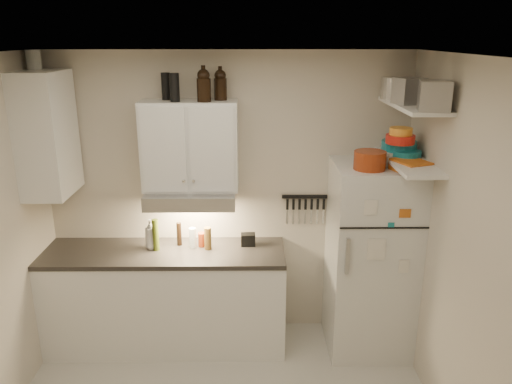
{
  "coord_description": "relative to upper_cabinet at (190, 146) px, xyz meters",
  "views": [
    {
      "loc": [
        0.21,
        -2.79,
        2.72
      ],
      "look_at": [
        0.25,
        0.9,
        1.55
      ],
      "focal_mm": 35.0,
      "sensor_mm": 36.0,
      "label": 1
    }
  ],
  "objects": [
    {
      "name": "range_hood",
      "position": [
        0.0,
        -0.06,
        -0.44
      ],
      "size": [
        0.76,
        0.46,
        0.12
      ],
      "primitive_type": "cube",
      "color": "silver",
      "rests_on": "back_wall"
    },
    {
      "name": "thermos_b",
      "position": [
        -0.19,
        0.05,
        0.49
      ],
      "size": [
        0.1,
        0.1,
        0.22
      ],
      "primitive_type": "cylinder",
      "rotation": [
        0.0,
        0.0,
        -0.43
      ],
      "color": "black",
      "rests_on": "upper_cabinet"
    },
    {
      "name": "soap_bottle",
      "position": [
        -0.37,
        -0.07,
        -0.76
      ],
      "size": [
        0.14,
        0.14,
        0.3
      ],
      "primitive_type": "imported",
      "rotation": [
        0.0,
        0.0,
        0.25
      ],
      "color": "white",
      "rests_on": "countertop"
    },
    {
      "name": "countertop",
      "position": [
        -0.25,
        -0.14,
        -0.93
      ],
      "size": [
        2.1,
        0.62,
        0.04
      ],
      "primitive_type": "cube",
      "color": "#2B2725",
      "rests_on": "base_cabinet"
    },
    {
      "name": "shelf_hi",
      "position": [
        1.75,
        -0.31,
        0.38
      ],
      "size": [
        0.3,
        0.95,
        0.03
      ],
      "primitive_type": "cube",
      "color": "white",
      "rests_on": "right_wall"
    },
    {
      "name": "oil_bottle",
      "position": [
        -0.32,
        -0.12,
        -0.76
      ],
      "size": [
        0.06,
        0.06,
        0.28
      ],
      "primitive_type": "cylinder",
      "rotation": [
        0.0,
        0.0,
        0.17
      ],
      "color": "#495816",
      "rests_on": "countertop"
    },
    {
      "name": "pepper_mill",
      "position": [
        0.13,
        -0.1,
        -0.8
      ],
      "size": [
        0.08,
        0.08,
        0.2
      ],
      "primitive_type": "cylinder",
      "rotation": [
        0.0,
        0.0,
        -0.24
      ],
      "color": "brown",
      "rests_on": "countertop"
    },
    {
      "name": "dutch_oven",
      "position": [
        1.45,
        -0.32,
        -0.05
      ],
      "size": [
        0.29,
        0.29,
        0.15
      ],
      "primitive_type": "cylinder",
      "rotation": [
        0.0,
        0.0,
        0.16
      ],
      "color": "maroon",
      "rests_on": "fridge"
    },
    {
      "name": "vinegar_bottle",
      "position": [
        -0.13,
        -0.01,
        -0.8
      ],
      "size": [
        0.05,
        0.05,
        0.21
      ],
      "primitive_type": "cylinder",
      "rotation": [
        0.0,
        0.0,
        0.25
      ],
      "color": "black",
      "rests_on": "countertop"
    },
    {
      "name": "growler_b",
      "position": [
        0.26,
        0.04,
        0.5
      ],
      "size": [
        0.12,
        0.12,
        0.25
      ],
      "primitive_type": null,
      "rotation": [
        0.0,
        0.0,
        -0.1
      ],
      "color": "black",
      "rests_on": "upper_cabinet"
    },
    {
      "name": "red_jar",
      "position": [
        0.07,
        -0.04,
        -0.84
      ],
      "size": [
        0.07,
        0.07,
        0.13
      ],
      "primitive_type": "cylinder",
      "rotation": [
        0.0,
        0.0,
        0.05
      ],
      "color": "maroon",
      "rests_on": "countertop"
    },
    {
      "name": "plates",
      "position": [
        1.76,
        -0.24,
        -0.02
      ],
      "size": [
        0.26,
        0.26,
        0.06
      ],
      "primitive_type": "cylinder",
      "rotation": [
        0.0,
        0.0,
        -0.12
      ],
      "color": "#17747E",
      "rests_on": "shelf_lo"
    },
    {
      "name": "stock_pot",
      "position": [
        1.7,
        -0.0,
        0.48
      ],
      "size": [
        0.32,
        0.32,
        0.17
      ],
      "primitive_type": "cylinder",
      "rotation": [
        0.0,
        0.0,
        0.4
      ],
      "color": "silver",
      "rests_on": "shelf_hi"
    },
    {
      "name": "bowl_yellow",
      "position": [
        1.7,
        -0.23,
        0.16
      ],
      "size": [
        0.18,
        0.18,
        0.06
      ],
      "primitive_type": "cylinder",
      "color": "orange",
      "rests_on": "bowl_orange"
    },
    {
      "name": "tin_b",
      "position": [
        1.77,
        -0.69,
        0.49
      ],
      "size": [
        0.25,
        0.25,
        0.2
      ],
      "primitive_type": "cube",
      "rotation": [
        0.0,
        0.0,
        -0.23
      ],
      "color": "#AAAAAD",
      "rests_on": "shelf_hi"
    },
    {
      "name": "fridge",
      "position": [
        1.55,
        -0.18,
        -0.98
      ],
      "size": [
        0.7,
        0.68,
        1.7
      ],
      "primitive_type": "cube",
      "color": "silver",
      "rests_on": "floor"
    },
    {
      "name": "base_cabinet",
      "position": [
        -0.25,
        -0.14,
        -1.39
      ],
      "size": [
        2.1,
        0.6,
        0.88
      ],
      "primitive_type": "cube",
      "color": "white",
      "rests_on": "floor"
    },
    {
      "name": "side_cabinet",
      "position": [
        -1.14,
        -0.14,
        0.12
      ],
      "size": [
        0.33,
        0.55,
        1.0
      ],
      "primitive_type": "cube",
      "color": "white",
      "rests_on": "left_wall"
    },
    {
      "name": "caddy",
      "position": [
        0.48,
        -0.02,
        -0.85
      ],
      "size": [
        0.13,
        0.09,
        0.11
      ],
      "primitive_type": "cube",
      "rotation": [
        0.0,
        0.0,
        0.02
      ],
      "color": "black",
      "rests_on": "countertop"
    },
    {
      "name": "clear_bottle",
      "position": [
        -0.0,
        -0.06,
        -0.81
      ],
      "size": [
        0.08,
        0.08,
        0.18
      ],
      "primitive_type": "cylinder",
      "rotation": [
        0.0,
        0.0,
        0.41
      ],
      "color": "silver",
      "rests_on": "countertop"
    },
    {
      "name": "spice_jar",
      "position": [
        1.62,
        -0.23,
        -0.07
      ],
      "size": [
        0.09,
        0.09,
        0.11
      ],
      "primitive_type": "cylinder",
      "rotation": [
        0.0,
        0.0,
        -0.33
      ],
      "color": "silver",
      "rests_on": "fridge"
    },
    {
      "name": "thermos_a",
      "position": [
        -0.1,
        -0.07,
        0.49
      ],
      "size": [
        0.1,
        0.1,
        0.23
      ],
      "primitive_type": "cylinder",
      "rotation": [
        0.0,
        0.0,
        0.43
      ],
      "color": "black",
      "rests_on": "upper_cabinet"
    },
    {
      "name": "side_jar",
      "position": [
        -1.21,
        -0.02,
        0.7
      ],
      "size": [
        0.15,
        0.15,
        0.15
      ],
      "primitive_type": "cylinder",
      "rotation": [
        0.0,
        0.0,
        -0.36
      ],
      "color": "silver",
      "rests_on": "side_cabinet"
    },
    {
      "name": "right_wall",
      "position": [
        1.91,
        -1.33,
        -0.53
      ],
      "size": [
        0.02,
        3.0,
        2.6
      ],
      "primitive_type": "cube",
      "color": "beige",
      "rests_on": "ground"
    },
    {
      "name": "shelf_lo",
      "position": [
        1.75,
        -0.31,
        -0.07
      ],
      "size": [
        0.3,
        0.95,
        0.03
      ],
      "primitive_type": "cube",
      "color": "white",
      "rests_on": "right_wall"
    },
    {
      "name": "knife_strip",
      "position": [
        1.0,
        0.15,
        -0.51
      ],
      "size": [
        0.42,
        0.02,
        0.03
      ],
      "primitive_type": "cube",
      "color": "black",
      "rests_on": "back_wall"
    },
    {
      "name": "back_wall",
      "position": [
        0.3,
        0.18,
        -0.53
      ],
      "size": [
        3.2,
        0.02,
        2.6
      ],
      "primitive_type": "cube",
      "color": "beige",
      "rests_on": "ground"
    },
    {
      "name": "book_stack",
      "position": [
        1.75,
        -0.4,
        -0.08
      ],
      "size": [
        0.3,
        0.33,
        0.09
      ],
      "primitive_type": "cube",
      "rotation": [
        0.0,
        0.0,
        0.38
      ],
      "color": "#C25D18",
      "rests_on": "fridge"
    },
    {
      "name": "growler_a",
      "position": [
        0.14,
        -0.07,
        0.51
      ],
      "size": [
        0.14,
        0.14,
        0.27
      ],
      "primitive_type": null,
      "rotation": [
        0.0,
        0.0,
        0.28
      ],
      "color": "black",
      "rests_on": "upper_cabinet"
    },
    {
      "name": "bowl_orange",
      "position": [
        1.7,
        -0.23,
        0.1
      ],
      "size": [
        0.23,
        0.23,
        0.07
      ],
      "primitive_type": "cylinder",
      "color": "red",
      "rests_on": "bowl_teal"
    },
    {
      "name": "ceiling",
      "position": [
        0.3,
        -1.33,
        0.78
      ],
      "size": [
        3.2,
        3.0,
        0.02
      ],
      "primitive_type": "cube",
      "color": "white",
      "rests_on": "ground"
    },
    {
      "name": "tin_a",
      "position": [
        1.7,
        -0.33,
        0.49
      ],
      "size": [
        0.24,
        0.23,
        0.19
      ],
      "primitive_type": "cube",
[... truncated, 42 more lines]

